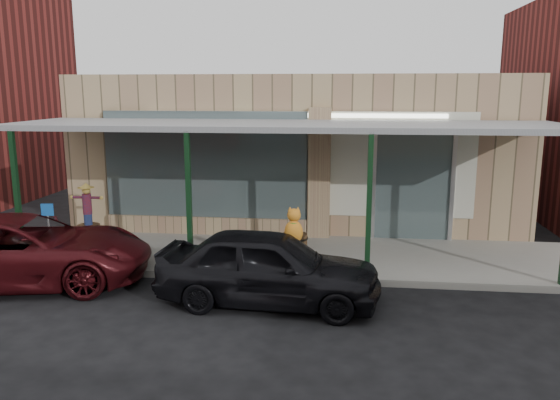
# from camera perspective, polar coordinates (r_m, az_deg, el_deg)

# --- Properties ---
(ground) EXTENTS (120.00, 120.00, 0.00)m
(ground) POSITION_cam_1_polar(r_m,az_deg,el_deg) (9.27, -1.90, -12.85)
(ground) COLOR black
(ground) RESTS_ON ground
(sidewalk) EXTENTS (40.00, 3.20, 0.15)m
(sidewalk) POSITION_cam_1_polar(r_m,az_deg,el_deg) (12.59, 0.51, -5.84)
(sidewalk) COLOR gray
(sidewalk) RESTS_ON ground
(storefront) EXTENTS (12.00, 6.25, 4.20)m
(storefront) POSITION_cam_1_polar(r_m,az_deg,el_deg) (16.66, 2.19, 5.49)
(storefront) COLOR tan
(storefront) RESTS_ON ground
(awning) EXTENTS (12.00, 3.00, 3.04)m
(awning) POSITION_cam_1_polar(r_m,az_deg,el_deg) (12.02, 0.52, 7.60)
(awning) COLOR gray
(awning) RESTS_ON ground
(block_buildings_near) EXTENTS (61.00, 8.00, 8.00)m
(block_buildings_near) POSITION_cam_1_polar(r_m,az_deg,el_deg) (17.58, 9.16, 11.13)
(block_buildings_near) COLOR maroon
(block_buildings_near) RESTS_ON ground
(barrel_scarecrow) EXTENTS (0.86, 0.61, 1.42)m
(barrel_scarecrow) POSITION_cam_1_polar(r_m,az_deg,el_deg) (14.41, -19.41, -2.00)
(barrel_scarecrow) COLOR #523B20
(barrel_scarecrow) RESTS_ON sidewalk
(barrel_pumpkin) EXTENTS (0.68, 0.68, 0.69)m
(barrel_pumpkin) POSITION_cam_1_polar(r_m,az_deg,el_deg) (12.69, 1.54, -4.19)
(barrel_pumpkin) COLOR #523B20
(barrel_pumpkin) RESTS_ON sidewalk
(handicap_sign) EXTENTS (0.26, 0.05, 1.28)m
(handicap_sign) POSITION_cam_1_polar(r_m,az_deg,el_deg) (12.77, -23.03, -2.36)
(handicap_sign) COLOR gray
(handicap_sign) RESTS_ON sidewalk
(parked_sedan) EXTENTS (4.12, 2.01, 1.61)m
(parked_sedan) POSITION_cam_1_polar(r_m,az_deg,el_deg) (9.89, -1.18, -7.00)
(parked_sedan) COLOR black
(parked_sedan) RESTS_ON ground
(car_maroon) EXTENTS (5.31, 3.27, 1.37)m
(car_maroon) POSITION_cam_1_polar(r_m,az_deg,el_deg) (12.01, -25.23, -4.78)
(car_maroon) COLOR #440D12
(car_maroon) RESTS_ON ground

